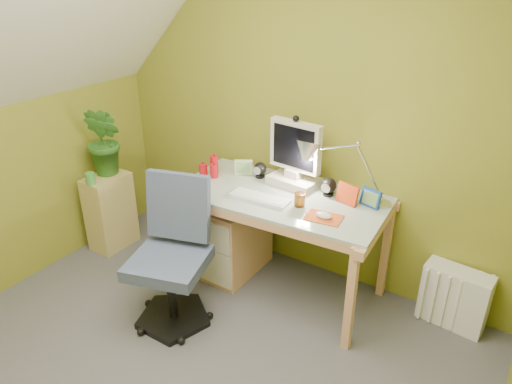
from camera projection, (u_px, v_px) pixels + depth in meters
The scene contains 19 objects.
wall_back at pixel (303, 115), 3.26m from camera, with size 3.20×0.01×2.40m, color olive.
desk at pixel (280, 242), 3.32m from camera, with size 1.40×0.70×0.75m, color tan, non-canonical shape.
monitor at pixel (296, 148), 3.17m from camera, with size 0.40×0.23×0.55m, color beige, non-canonical shape.
speaker_left at pixel (260, 170), 3.38m from camera, with size 0.09×0.09×0.11m, color black, non-canonical shape.
speaker_right at pixel (329, 187), 3.12m from camera, with size 0.10×0.10×0.12m, color black, non-canonical shape.
keyboard at pixel (260, 198), 3.08m from camera, with size 0.40×0.13×0.02m, color white.
mousepad at pixel (324, 218), 2.86m from camera, with size 0.22×0.16×0.01m, color #B94A1C.
mouse at pixel (324, 215), 2.86m from camera, with size 0.10×0.06×0.04m, color white.
amber_tumbler at pixel (300, 200), 2.99m from camera, with size 0.07×0.07×0.09m, color #9A5916.
candle_cluster at pixel (211, 166), 3.42m from camera, with size 0.17×0.15×0.13m, color red, non-canonical shape.
photo_frame_red at pixel (348, 194), 3.01m from camera, with size 0.15×0.02×0.13m, color red.
photo_frame_blue at pixel (371, 198), 2.98m from camera, with size 0.14×0.02×0.12m, color #154496.
photo_frame_green at pixel (244, 167), 3.43m from camera, with size 0.13×0.02×0.11m, color #A4BC81.
desk_lamp at pixel (359, 158), 2.94m from camera, with size 0.57×0.24×0.61m, color silver, non-canonical shape.
side_ledge at pixel (110, 212), 3.85m from camera, with size 0.23×0.36×0.63m, color tan.
potted_plant at pixel (105, 141), 3.63m from camera, with size 0.31×0.25×0.57m, color #2F6923.
green_cup at pixel (91, 179), 3.57m from camera, with size 0.07×0.07×0.09m, color #4A9C41.
task_chair at pixel (168, 261), 2.94m from camera, with size 0.52×0.52×0.94m, color #3F4B68, non-canonical shape.
radiator at pixel (454, 297), 3.04m from camera, with size 0.41×0.16×0.41m, color silver.
Camera 1 is at (1.44, -1.24, 2.15)m, focal length 33.00 mm.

